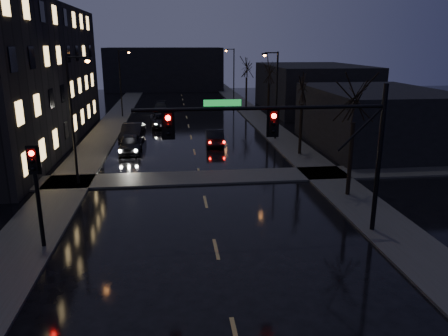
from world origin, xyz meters
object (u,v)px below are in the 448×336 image
object	(u,v)px
oncoming_car_a	(130,143)
oncoming_car_d	(161,107)
oncoming_car_c	(162,120)
lead_car	(214,137)
oncoming_car_b	(133,133)

from	to	relation	value
oncoming_car_a	oncoming_car_d	xyz separation A→B (m)	(2.06, 21.87, -0.08)
oncoming_car_c	lead_car	xyz separation A→B (m)	(4.79, -9.34, -0.00)
oncoming_car_a	oncoming_car_b	size ratio (longest dim) A/B	0.86
oncoming_car_b	oncoming_car_c	distance (m)	7.70
oncoming_car_c	oncoming_car_d	size ratio (longest dim) A/B	1.13
oncoming_car_c	oncoming_car_d	bearing A→B (deg)	86.29
oncoming_car_b	oncoming_car_d	xyz separation A→B (m)	(2.20, 17.84, -0.18)
oncoming_car_a	oncoming_car_d	size ratio (longest dim) A/B	0.96
oncoming_car_a	oncoming_car_c	distance (m)	11.55
oncoming_car_b	oncoming_car_c	bearing A→B (deg)	74.68
lead_car	oncoming_car_c	bearing A→B (deg)	-60.21
oncoming_car_a	lead_car	distance (m)	7.44
oncoming_car_b	oncoming_car_a	bearing A→B (deg)	-84.24
oncoming_car_d	oncoming_car_a	bearing A→B (deg)	-95.32
oncoming_car_a	oncoming_car_b	xyz separation A→B (m)	(-0.14, 4.03, 0.09)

